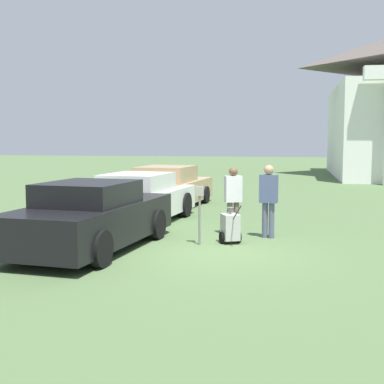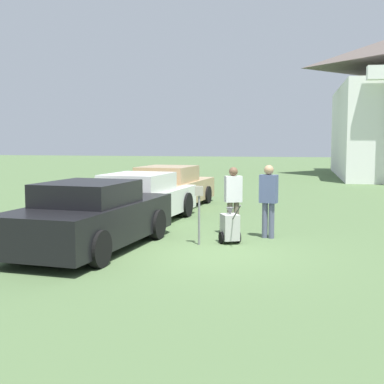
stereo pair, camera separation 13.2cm
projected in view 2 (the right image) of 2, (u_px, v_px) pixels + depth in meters
ground_plane at (202, 253)px, 11.45m from camera, size 120.00×120.00×0.00m
parked_car_black at (91, 217)px, 11.74m from camera, size 2.49×5.07×1.51m
parked_car_white at (140, 200)px, 15.37m from camera, size 2.40×5.10×1.45m
parked_car_tan at (169, 188)px, 18.84m from camera, size 2.48×5.21×1.47m
parking_meter at (199, 204)px, 12.22m from camera, size 0.18×0.09×1.35m
person_worker at (233, 196)px, 13.49m from camera, size 0.47×0.37×1.72m
person_supervisor at (268, 196)px, 13.02m from camera, size 0.47×0.33×1.79m
equipment_cart at (230, 227)px, 12.43m from camera, size 0.61×0.98×1.00m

